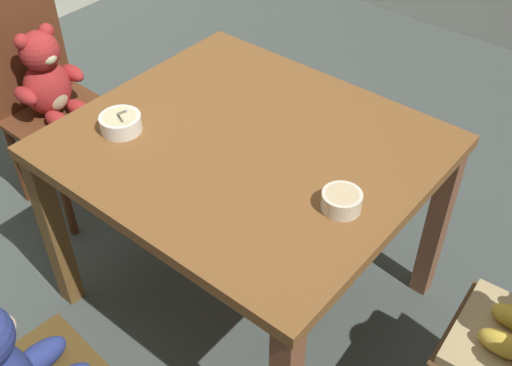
{
  "coord_description": "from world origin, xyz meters",
  "views": [
    {
      "loc": [
        1.03,
        -1.2,
        1.95
      ],
      "look_at": [
        0.0,
        0.05,
        0.54
      ],
      "focal_mm": 43.76,
      "sensor_mm": 36.0,
      "label": 1
    }
  ],
  "objects_px": {
    "dining_table": "(246,166)",
    "teddy_chair_near_left": "(49,89)",
    "porridge_bowl_cream_near_right": "(342,201)",
    "porridge_bowl_white_near_left": "(121,123)"
  },
  "relations": [
    {
      "from": "dining_table",
      "to": "teddy_chair_near_left",
      "type": "xyz_separation_m",
      "value": [
        -1.02,
        -0.05,
        -0.09
      ]
    },
    {
      "from": "dining_table",
      "to": "porridge_bowl_cream_near_right",
      "type": "xyz_separation_m",
      "value": [
        0.4,
        -0.07,
        0.13
      ]
    },
    {
      "from": "teddy_chair_near_left",
      "to": "porridge_bowl_cream_near_right",
      "type": "distance_m",
      "value": 1.44
    },
    {
      "from": "dining_table",
      "to": "porridge_bowl_cream_near_right",
      "type": "relative_size",
      "value": 9.82
    },
    {
      "from": "porridge_bowl_white_near_left",
      "to": "porridge_bowl_cream_near_right",
      "type": "height_order",
      "value": "porridge_bowl_white_near_left"
    },
    {
      "from": "porridge_bowl_cream_near_right",
      "to": "dining_table",
      "type": "bearing_deg",
      "value": 170.62
    },
    {
      "from": "dining_table",
      "to": "porridge_bowl_white_near_left",
      "type": "xyz_separation_m",
      "value": [
        -0.35,
        -0.21,
        0.13
      ]
    },
    {
      "from": "dining_table",
      "to": "teddy_chair_near_left",
      "type": "bearing_deg",
      "value": -177.13
    },
    {
      "from": "teddy_chair_near_left",
      "to": "porridge_bowl_white_near_left",
      "type": "xyz_separation_m",
      "value": [
        0.67,
        -0.16,
        0.22
      ]
    },
    {
      "from": "teddy_chair_near_left",
      "to": "dining_table",
      "type": "bearing_deg",
      "value": 3.71
    }
  ]
}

